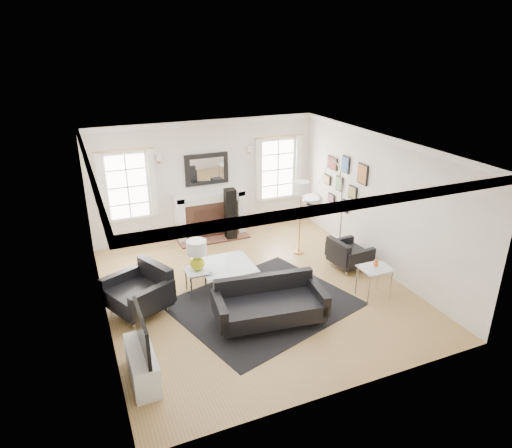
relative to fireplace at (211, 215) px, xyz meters
name	(u,v)px	position (x,y,z in m)	size (l,w,h in m)	color
floor	(255,289)	(0.00, -2.79, -0.54)	(6.00, 6.00, 0.00)	#9E7442
back_wall	(207,179)	(0.00, 0.21, 0.86)	(5.50, 0.04, 2.80)	beige
front_wall	(347,305)	(0.00, -5.79, 0.86)	(5.50, 0.04, 2.80)	beige
left_wall	(98,248)	(-2.75, -2.79, 0.86)	(0.04, 6.00, 2.80)	beige
right_wall	(379,203)	(2.75, -2.79, 0.86)	(0.04, 6.00, 2.80)	beige
ceiling	(255,147)	(0.00, -2.79, 2.26)	(5.50, 6.00, 0.02)	white
crown_molding	(255,150)	(0.00, -2.79, 2.20)	(5.50, 6.00, 0.12)	white
fireplace	(211,215)	(0.00, 0.00, 0.00)	(1.70, 0.69, 1.11)	white
mantel_mirror	(207,169)	(0.00, 0.16, 1.11)	(1.05, 0.07, 0.75)	black
window_left	(127,186)	(-1.85, 0.16, 0.92)	(1.24, 0.15, 1.62)	white
window_right	(278,169)	(1.85, 0.16, 0.92)	(1.24, 0.15, 1.62)	white
gallery_wall	(343,180)	(2.72, -1.50, 0.99)	(0.04, 1.73, 1.29)	black
tv_unit	(142,361)	(-2.44, -4.49, -0.21)	(0.35, 1.00, 1.09)	white
area_rug	(263,304)	(-0.07, -3.33, -0.54)	(2.99, 2.49, 0.01)	black
sofa	(269,304)	(-0.20, -3.84, -0.21)	(1.96, 1.09, 0.61)	black
armchair_left	(141,292)	(-2.14, -2.69, -0.16)	(1.23, 1.30, 0.69)	black
armchair_right	(348,254)	(2.15, -2.70, -0.24)	(0.79, 0.86, 0.54)	black
coffee_table	(226,266)	(-0.46, -2.42, -0.12)	(1.02, 1.02, 0.45)	silver
side_table_left	(198,275)	(-1.05, -2.51, -0.14)	(0.46, 0.46, 0.51)	silver
nesting_table	(375,274)	(1.92, -3.91, -0.04)	(0.57, 0.47, 0.62)	silver
gourd_lamp	(197,253)	(-1.05, -2.51, 0.31)	(0.37, 0.37, 0.59)	#C2CA19
orange_vase	(376,263)	(1.92, -3.91, 0.17)	(0.10, 0.10, 0.16)	#D45A1B
arc_floor_lamp	(328,216)	(1.47, -2.92, 0.81)	(1.77, 1.64, 2.51)	silver
stick_floor_lamp	(301,192)	(1.54, -1.67, 0.91)	(0.34, 0.34, 1.68)	#B98640
speaker_tower	(230,214)	(0.39, -0.35, 0.09)	(0.25, 0.25, 1.26)	black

